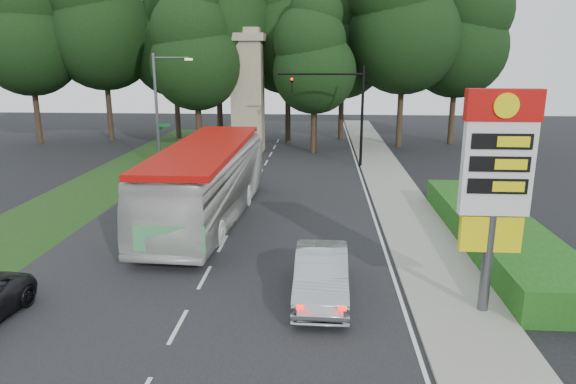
# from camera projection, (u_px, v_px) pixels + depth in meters

# --- Properties ---
(ground) EXTENTS (120.00, 120.00, 0.00)m
(ground) POSITION_uv_depth(u_px,v_px,m) (173.00, 336.00, 14.60)
(ground) COLOR black
(ground) RESTS_ON ground
(road_surface) EXTENTS (14.00, 80.00, 0.02)m
(road_surface) POSITION_uv_depth(u_px,v_px,m) (239.00, 213.00, 26.18)
(road_surface) COLOR black
(road_surface) RESTS_ON ground
(sidewalk_right) EXTENTS (3.00, 80.00, 0.12)m
(sidewalk_right) POSITION_uv_depth(u_px,v_px,m) (408.00, 215.00, 25.64)
(sidewalk_right) COLOR gray
(sidewalk_right) RESTS_ON ground
(grass_verge_left) EXTENTS (5.00, 50.00, 0.02)m
(grass_verge_left) POSITION_uv_depth(u_px,v_px,m) (106.00, 183.00, 32.57)
(grass_verge_left) COLOR #193814
(grass_verge_left) RESTS_ON ground
(hedge) EXTENTS (3.00, 14.00, 1.20)m
(hedge) POSITION_uv_depth(u_px,v_px,m) (496.00, 233.00, 21.45)
(hedge) COLOR #154C14
(hedge) RESTS_ON ground
(gas_station_pylon) EXTENTS (2.10, 0.45, 6.85)m
(gas_station_pylon) POSITION_uv_depth(u_px,v_px,m) (497.00, 173.00, 14.82)
(gas_station_pylon) COLOR #59595E
(gas_station_pylon) RESTS_ON ground
(traffic_signal_mast) EXTENTS (6.10, 0.35, 7.20)m
(traffic_signal_mast) POSITION_uv_depth(u_px,v_px,m) (344.00, 102.00, 36.23)
(traffic_signal_mast) COLOR black
(traffic_signal_mast) RESTS_ON ground
(streetlight_signs) EXTENTS (2.75, 0.98, 8.00)m
(streetlight_signs) POSITION_uv_depth(u_px,v_px,m) (160.00, 107.00, 35.16)
(streetlight_signs) COLOR #59595E
(streetlight_signs) RESTS_ON ground
(monument) EXTENTS (3.00, 3.00, 10.05)m
(monument) POSITION_uv_depth(u_px,v_px,m) (248.00, 90.00, 42.40)
(monument) COLOR gray
(monument) RESTS_ON ground
(tree_far_west) EXTENTS (8.96, 8.96, 17.60)m
(tree_far_west) POSITION_uv_depth(u_px,v_px,m) (26.00, 23.00, 45.13)
(tree_far_west) COLOR #2D2116
(tree_far_west) RESTS_ON ground
(tree_west_mid) EXTENTS (9.80, 9.80, 19.25)m
(tree_west_mid) POSITION_uv_depth(u_px,v_px,m) (101.00, 12.00, 46.44)
(tree_west_mid) COLOR #2D2116
(tree_west_mid) RESTS_ON ground
(tree_west_near) EXTENTS (8.40, 8.40, 16.50)m
(tree_west_near) POSITION_uv_depth(u_px,v_px,m) (173.00, 33.00, 48.42)
(tree_west_near) COLOR #2D2116
(tree_west_near) RESTS_ON ground
(tree_center_left) EXTENTS (10.08, 10.08, 19.80)m
(tree_center_left) POSITION_uv_depth(u_px,v_px,m) (216.00, 6.00, 43.73)
(tree_center_left) COLOR #2D2116
(tree_center_left) RESTS_ON ground
(tree_center_right) EXTENTS (9.24, 9.24, 18.15)m
(tree_center_right) POSITION_uv_depth(u_px,v_px,m) (288.00, 19.00, 45.54)
(tree_center_right) COLOR #2D2116
(tree_center_right) RESTS_ON ground
(tree_east_near) EXTENTS (8.12, 8.12, 15.95)m
(tree_east_near) POSITION_uv_depth(u_px,v_px,m) (343.00, 36.00, 47.50)
(tree_east_near) COLOR #2D2116
(tree_east_near) RESTS_ON ground
(tree_east_mid) EXTENTS (9.52, 9.52, 18.70)m
(tree_east_mid) POSITION_uv_depth(u_px,v_px,m) (405.00, 13.00, 42.90)
(tree_east_mid) COLOR #2D2116
(tree_east_mid) RESTS_ON ground
(tree_far_east) EXTENTS (8.68, 8.68, 17.05)m
(tree_far_east) POSITION_uv_depth(u_px,v_px,m) (459.00, 27.00, 44.78)
(tree_far_east) COLOR #2D2116
(tree_far_east) RESTS_ON ground
(tree_monument_left) EXTENTS (7.28, 7.28, 14.30)m
(tree_monument_left) POSITION_uv_depth(u_px,v_px,m) (195.00, 45.00, 40.78)
(tree_monument_left) COLOR #2D2116
(tree_monument_left) RESTS_ON ground
(tree_monument_right) EXTENTS (6.72, 6.72, 13.20)m
(tree_monument_right) POSITION_uv_depth(u_px,v_px,m) (315.00, 54.00, 40.84)
(tree_monument_right) COLOR #2D2116
(tree_monument_right) RESTS_ON ground
(transit_bus) EXTENTS (3.80, 13.49, 3.72)m
(transit_bus) POSITION_uv_depth(u_px,v_px,m) (208.00, 183.00, 24.68)
(transit_bus) COLOR silver
(transit_bus) RESTS_ON ground
(sedan_silver) EXTENTS (1.73, 4.88, 1.61)m
(sedan_silver) POSITION_uv_depth(u_px,v_px,m) (321.00, 275.00, 16.78)
(sedan_silver) COLOR #A6A9AE
(sedan_silver) RESTS_ON ground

